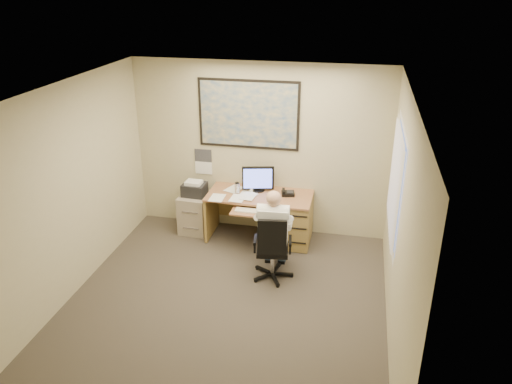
% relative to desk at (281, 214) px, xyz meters
% --- Properties ---
extents(room_shell, '(4.00, 4.50, 2.70)m').
position_rel_desk_xyz_m(room_shell, '(-0.41, -1.90, 0.91)').
color(room_shell, '#3B352D').
rests_on(room_shell, ground).
extents(desk, '(1.60, 0.97, 1.14)m').
position_rel_desk_xyz_m(desk, '(0.00, 0.00, 0.00)').
color(desk, '#9E6943').
rests_on(desk, ground).
extents(world_map, '(1.56, 0.03, 1.06)m').
position_rel_desk_xyz_m(world_map, '(-0.58, 0.33, 1.46)').
color(world_map, '#1E4C93').
rests_on(world_map, room_shell).
extents(wall_calendar, '(0.28, 0.01, 0.42)m').
position_rel_desk_xyz_m(wall_calendar, '(-1.33, 0.34, 0.64)').
color(wall_calendar, white).
rests_on(wall_calendar, room_shell).
extents(window_blinds, '(0.06, 1.40, 1.30)m').
position_rel_desk_xyz_m(window_blinds, '(1.56, -1.10, 1.11)').
color(window_blinds, silver).
rests_on(window_blinds, room_shell).
extents(filing_cabinet, '(0.47, 0.56, 0.87)m').
position_rel_desk_xyz_m(filing_cabinet, '(-1.40, 0.03, -0.07)').
color(filing_cabinet, '#A49784').
rests_on(filing_cabinet, ground).
extents(office_chair, '(0.65, 0.65, 0.97)m').
position_rel_desk_xyz_m(office_chair, '(0.05, -1.11, -0.16)').
color(office_chair, black).
rests_on(office_chair, ground).
extents(person, '(0.59, 0.81, 1.27)m').
position_rel_desk_xyz_m(person, '(0.06, -1.03, 0.20)').
color(person, white).
rests_on(person, office_chair).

